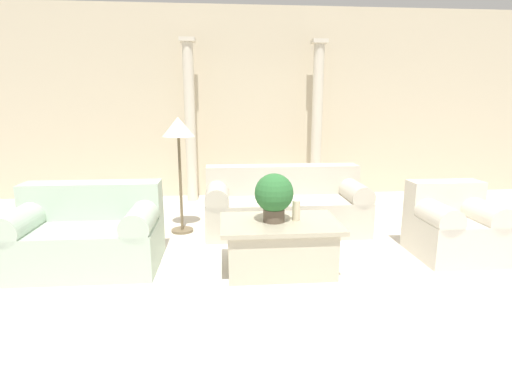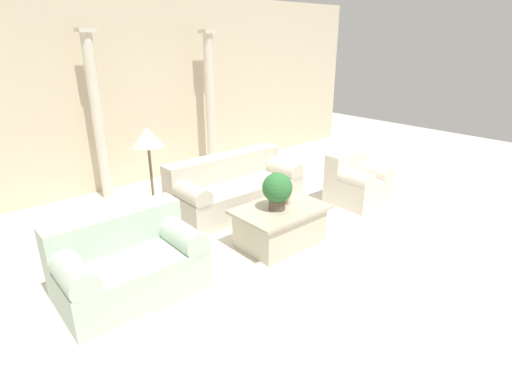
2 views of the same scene
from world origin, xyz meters
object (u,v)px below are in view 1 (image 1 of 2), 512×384
loveseat (88,232)px  coffee_table (279,245)px  floor_lamp (178,135)px  sofa_long (285,204)px  armchair (453,224)px  potted_plant (274,195)px

loveseat → coffee_table: (1.90, -0.28, -0.09)m
floor_lamp → loveseat: bearing=-129.5°
sofa_long → loveseat: 2.37m
sofa_long → coffee_table: 1.30m
sofa_long → coffee_table: bearing=-101.2°
coffee_table → armchair: (1.90, 0.22, 0.10)m
sofa_long → loveseat: bearing=-155.3°
sofa_long → loveseat: same height
sofa_long → potted_plant: 1.37m
floor_lamp → armchair: (2.97, -1.07, -0.88)m
sofa_long → loveseat: (-2.16, -0.99, 0.01)m
loveseat → sofa_long: bearing=24.7°
potted_plant → sofa_long: bearing=76.3°
potted_plant → floor_lamp: floor_lamp is taller
sofa_long → coffee_table: sofa_long is taller
loveseat → potted_plant: bearing=-8.6°
sofa_long → potted_plant: size_ratio=4.29×
sofa_long → armchair: size_ratio=2.52×
loveseat → coffee_table: loveseat is taller
loveseat → coffee_table: 1.93m
loveseat → floor_lamp: bearing=50.5°
loveseat → floor_lamp: size_ratio=0.97×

